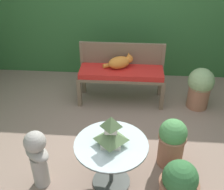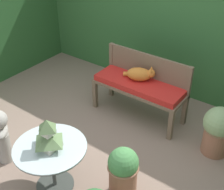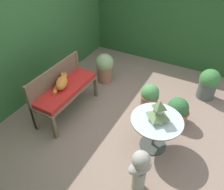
{
  "view_description": "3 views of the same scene",
  "coord_description": "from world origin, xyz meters",
  "px_view_note": "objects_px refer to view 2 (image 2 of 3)",
  "views": [
    {
      "loc": [
        0.04,
        -2.76,
        2.52
      ],
      "look_at": [
        -0.18,
        0.26,
        0.57
      ],
      "focal_mm": 45.0,
      "sensor_mm": 36.0,
      "label": 1
    },
    {
      "loc": [
        1.8,
        -2.18,
        2.74
      ],
      "look_at": [
        -0.1,
        0.39,
        0.67
      ],
      "focal_mm": 50.0,
      "sensor_mm": 36.0,
      "label": 2
    },
    {
      "loc": [
        -2.39,
        -1.14,
        2.79
      ],
      "look_at": [
        -0.0,
        0.16,
        0.64
      ],
      "focal_mm": 35.0,
      "sensor_mm": 36.0,
      "label": 3
    }
  ],
  "objects_px": {
    "garden_bench": "(139,87)",
    "potted_plant_table_far": "(218,130)",
    "cat": "(140,74)",
    "potted_plant_hedge_corner": "(123,172)",
    "pagoda_birdhouse": "(48,136)",
    "garden_bust": "(1,133)",
    "patio_table": "(51,155)"
  },
  "relations": [
    {
      "from": "potted_plant_table_far",
      "to": "pagoda_birdhouse",
      "type": "bearing_deg",
      "value": -127.66
    },
    {
      "from": "patio_table",
      "to": "potted_plant_table_far",
      "type": "distance_m",
      "value": 2.0
    },
    {
      "from": "garden_bench",
      "to": "garden_bust",
      "type": "bearing_deg",
      "value": -114.57
    },
    {
      "from": "garden_bench",
      "to": "potted_plant_hedge_corner",
      "type": "xyz_separation_m",
      "value": [
        0.65,
        -1.32,
        -0.14
      ]
    },
    {
      "from": "garden_bench",
      "to": "potted_plant_table_far",
      "type": "bearing_deg",
      "value": -4.18
    },
    {
      "from": "garden_bench",
      "to": "potted_plant_hedge_corner",
      "type": "relative_size",
      "value": 2.11
    },
    {
      "from": "cat",
      "to": "potted_plant_table_far",
      "type": "relative_size",
      "value": 0.72
    },
    {
      "from": "pagoda_birdhouse",
      "to": "potted_plant_table_far",
      "type": "bearing_deg",
      "value": 52.34
    },
    {
      "from": "garden_bench",
      "to": "patio_table",
      "type": "bearing_deg",
      "value": -90.92
    },
    {
      "from": "patio_table",
      "to": "pagoda_birdhouse",
      "type": "relative_size",
      "value": 2.21
    },
    {
      "from": "potted_plant_table_far",
      "to": "cat",
      "type": "bearing_deg",
      "value": 173.46
    },
    {
      "from": "pagoda_birdhouse",
      "to": "potted_plant_hedge_corner",
      "type": "bearing_deg",
      "value": 27.42
    },
    {
      "from": "garden_bench",
      "to": "patio_table",
      "type": "height_order",
      "value": "patio_table"
    },
    {
      "from": "pagoda_birdhouse",
      "to": "potted_plant_table_far",
      "type": "relative_size",
      "value": 0.53
    },
    {
      "from": "garden_bust",
      "to": "potted_plant_hedge_corner",
      "type": "height_order",
      "value": "garden_bust"
    },
    {
      "from": "pagoda_birdhouse",
      "to": "garden_bust",
      "type": "height_order",
      "value": "pagoda_birdhouse"
    },
    {
      "from": "cat",
      "to": "garden_bust",
      "type": "xyz_separation_m",
      "value": [
        -0.76,
        -1.78,
        -0.23
      ]
    },
    {
      "from": "garden_bench",
      "to": "potted_plant_hedge_corner",
      "type": "height_order",
      "value": "potted_plant_hedge_corner"
    },
    {
      "from": "pagoda_birdhouse",
      "to": "garden_bench",
      "type": "bearing_deg",
      "value": 89.08
    },
    {
      "from": "cat",
      "to": "potted_plant_hedge_corner",
      "type": "relative_size",
      "value": 0.74
    },
    {
      "from": "garden_bust",
      "to": "pagoda_birdhouse",
      "type": "bearing_deg",
      "value": 43.08
    },
    {
      "from": "pagoda_birdhouse",
      "to": "garden_bust",
      "type": "bearing_deg",
      "value": -175.09
    },
    {
      "from": "cat",
      "to": "pagoda_birdhouse",
      "type": "relative_size",
      "value": 1.34
    },
    {
      "from": "garden_bust",
      "to": "patio_table",
      "type": "bearing_deg",
      "value": 43.08
    },
    {
      "from": "patio_table",
      "to": "potted_plant_hedge_corner",
      "type": "height_order",
      "value": "potted_plant_hedge_corner"
    },
    {
      "from": "cat",
      "to": "pagoda_birdhouse",
      "type": "height_order",
      "value": "pagoda_birdhouse"
    },
    {
      "from": "pagoda_birdhouse",
      "to": "garden_bust",
      "type": "xyz_separation_m",
      "value": [
        -0.76,
        -0.07,
        -0.3
      ]
    },
    {
      "from": "garden_bench",
      "to": "potted_plant_table_far",
      "type": "relative_size",
      "value": 2.04
    },
    {
      "from": "potted_plant_table_far",
      "to": "garden_bench",
      "type": "bearing_deg",
      "value": 175.82
    },
    {
      "from": "cat",
      "to": "pagoda_birdhouse",
      "type": "bearing_deg",
      "value": -114.36
    },
    {
      "from": "cat",
      "to": "garden_bust",
      "type": "bearing_deg",
      "value": -137.57
    },
    {
      "from": "cat",
      "to": "patio_table",
      "type": "relative_size",
      "value": 0.61
    }
  ]
}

